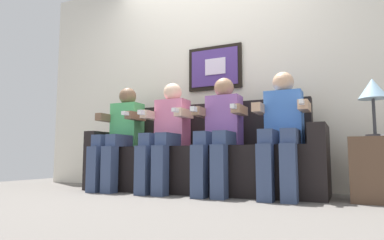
{
  "coord_description": "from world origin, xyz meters",
  "views": [
    {
      "loc": [
        1.37,
        -2.8,
        0.35
      ],
      "look_at": [
        0.0,
        0.15,
        0.7
      ],
      "focal_mm": 31.91,
      "sensor_mm": 36.0,
      "label": 1
    }
  ],
  "objects": [
    {
      "name": "ground_plane",
      "position": [
        0.0,
        0.0,
        0.0
      ],
      "size": [
        6.24,
        6.24,
        0.0
      ],
      "primitive_type": "plane",
      "color": "#66605B"
    },
    {
      "name": "back_wall_assembly",
      "position": [
        0.0,
        0.76,
        1.3
      ],
      "size": [
        4.8,
        0.1,
        2.6
      ],
      "color": "silver",
      "rests_on": "ground_plane"
    },
    {
      "name": "couch",
      "position": [
        0.0,
        0.33,
        0.31
      ],
      "size": [
        2.4,
        0.58,
        0.9
      ],
      "color": "black",
      "rests_on": "ground_plane"
    },
    {
      "name": "person_leftmost",
      "position": [
        -0.85,
        0.16,
        0.61
      ],
      "size": [
        0.46,
        0.56,
        1.11
      ],
      "color": "#4CB266",
      "rests_on": "ground_plane"
    },
    {
      "name": "person_left_center",
      "position": [
        -0.28,
        0.16,
        0.61
      ],
      "size": [
        0.46,
        0.56,
        1.11
      ],
      "color": "pink",
      "rests_on": "ground_plane"
    },
    {
      "name": "person_right_center",
      "position": [
        0.28,
        0.16,
        0.61
      ],
      "size": [
        0.46,
        0.56,
        1.11
      ],
      "color": "#8C59A5",
      "rests_on": "ground_plane"
    },
    {
      "name": "person_rightmost",
      "position": [
        0.85,
        0.16,
        0.61
      ],
      "size": [
        0.46,
        0.56,
        1.11
      ],
      "color": "#3F72CC",
      "rests_on": "ground_plane"
    },
    {
      "name": "side_table_right",
      "position": [
        1.55,
        0.22,
        0.25
      ],
      "size": [
        0.4,
        0.4,
        0.5
      ],
      "color": "brown",
      "rests_on": "ground_plane"
    },
    {
      "name": "table_lamp",
      "position": [
        1.55,
        0.18,
        0.86
      ],
      "size": [
        0.22,
        0.22,
        0.46
      ],
      "color": "#333338",
      "rests_on": "side_table_right"
    },
    {
      "name": "spare_remote_on_table",
      "position": [
        1.6,
        0.18,
        0.51
      ],
      "size": [
        0.04,
        0.13,
        0.02
      ],
      "primitive_type": "cube",
      "color": "white",
      "rests_on": "side_table_right"
    }
  ]
}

